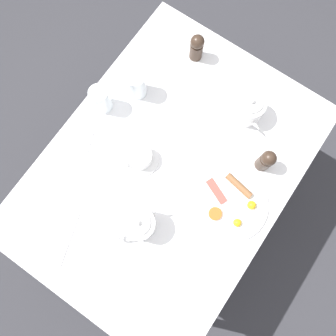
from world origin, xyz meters
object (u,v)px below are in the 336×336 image
at_px(teapot_near, 139,224).
at_px(teapot_far, 248,108).
at_px(fork_by_plate, 89,144).
at_px(knife_by_plate, 70,235).
at_px(water_glass_short, 101,99).
at_px(salt_grinder, 266,161).
at_px(breakfast_plate, 232,204).
at_px(teacup_with_saucer_left, 140,157).
at_px(pepper_grinder, 197,47).
at_px(water_glass_tall, 137,85).

distance_m(teapot_near, teapot_far, 0.58).
height_order(fork_by_plate, knife_by_plate, same).
bearing_deg(water_glass_short, salt_grinder, 13.03).
bearing_deg(breakfast_plate, fork_by_plate, -168.47).
xyz_separation_m(teapot_far, salt_grinder, (0.16, -0.14, 0.01)).
distance_m(teapot_far, knife_by_plate, 0.79).
height_order(teacup_with_saucer_left, salt_grinder, salt_grinder).
bearing_deg(teapot_near, teacup_with_saucer_left, 58.15).
bearing_deg(teacup_with_saucer_left, teapot_far, 58.99).
relative_size(teacup_with_saucer_left, fork_by_plate, 0.86).
height_order(water_glass_short, salt_grinder, salt_grinder).
distance_m(teapot_near, pepper_grinder, 0.70).
distance_m(teapot_near, water_glass_short, 0.48).
distance_m(teapot_near, teacup_with_saucer_left, 0.24).
relative_size(fork_by_plate, knife_by_plate, 0.75).
relative_size(teacup_with_saucer_left, knife_by_plate, 0.64).
xyz_separation_m(breakfast_plate, water_glass_short, (-0.61, 0.04, 0.05)).
distance_m(water_glass_short, fork_by_plate, 0.17).
relative_size(breakfast_plate, water_glass_tall, 2.23).
xyz_separation_m(salt_grinder, fork_by_plate, (-0.57, -0.30, -0.06)).
height_order(breakfast_plate, fork_by_plate, breakfast_plate).
bearing_deg(breakfast_plate, pepper_grinder, 136.12).
bearing_deg(pepper_grinder, teacup_with_saucer_left, -81.99).
height_order(teapot_near, fork_by_plate, teapot_near).
bearing_deg(breakfast_plate, knife_by_plate, -134.52).
relative_size(water_glass_short, pepper_grinder, 0.94).
height_order(water_glass_short, knife_by_plate, water_glass_short).
relative_size(pepper_grinder, knife_by_plate, 0.56).
relative_size(water_glass_tall, salt_grinder, 0.97).
relative_size(salt_grinder, fork_by_plate, 0.75).
bearing_deg(water_glass_tall, breakfast_plate, -17.06).
bearing_deg(salt_grinder, teapot_far, 139.01).
xyz_separation_m(salt_grinder, knife_by_plate, (-0.42, -0.60, -0.06)).
relative_size(teacup_with_saucer_left, salt_grinder, 1.14).
bearing_deg(water_glass_short, fork_by_plate, -73.40).
bearing_deg(knife_by_plate, salt_grinder, 54.96).
xyz_separation_m(teacup_with_saucer_left, pepper_grinder, (-0.07, 0.47, 0.04)).
xyz_separation_m(water_glass_tall, knife_by_plate, (0.12, -0.58, -0.06)).
xyz_separation_m(breakfast_plate, teapot_near, (-0.23, -0.25, 0.05)).
distance_m(breakfast_plate, teapot_far, 0.36).
height_order(teapot_far, salt_grinder, teapot_far).
relative_size(teapot_near, knife_by_plate, 0.89).
bearing_deg(teapot_near, water_glass_tall, 59.17).
distance_m(salt_grinder, knife_by_plate, 0.74).
relative_size(teapot_far, pepper_grinder, 1.40).
relative_size(water_glass_short, fork_by_plate, 0.71).
xyz_separation_m(teacup_with_saucer_left, water_glass_short, (-0.24, 0.09, 0.03)).
distance_m(teapot_far, fork_by_plate, 0.61).
bearing_deg(teapot_far, teacup_with_saucer_left, -84.16).
relative_size(teapot_near, pepper_grinder, 1.58).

